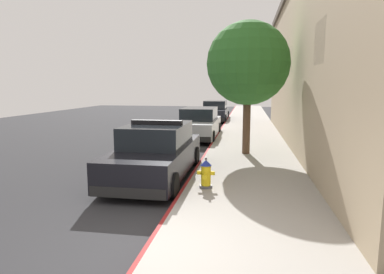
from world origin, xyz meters
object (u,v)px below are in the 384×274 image
Objects in this scene: parked_car_silver_ahead at (199,124)px; street_tree at (248,64)px; fire_hydrant at (206,174)px; police_cruiser at (157,153)px; parked_car_dark_far at (215,111)px.

street_tree is (2.41, -4.37, 2.71)m from parked_car_silver_ahead.
parked_car_silver_ahead is at bearing 99.33° from fire_hydrant.
police_cruiser is at bearing -90.98° from parked_car_silver_ahead.
parked_car_dark_far is 17.90m from fire_hydrant.
parked_car_dark_far is (-0.02, 8.99, 0.00)m from parked_car_silver_ahead.
street_tree is at bearing 77.95° from fire_hydrant.
fire_hydrant is (1.46, -8.85, -0.24)m from parked_car_silver_ahead.
street_tree reaches higher than parked_car_dark_far.
police_cruiser reaches higher than parked_car_dark_far.
street_tree reaches higher than parked_car_silver_ahead.
parked_car_dark_far is at bearing 90.15° from parked_car_silver_ahead.
street_tree is (2.44, -13.35, 2.71)m from parked_car_dark_far.
street_tree reaches higher than fire_hydrant.
parked_car_silver_ahead is 1.00× the size of street_tree.
police_cruiser is at bearing 142.88° from fire_hydrant.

